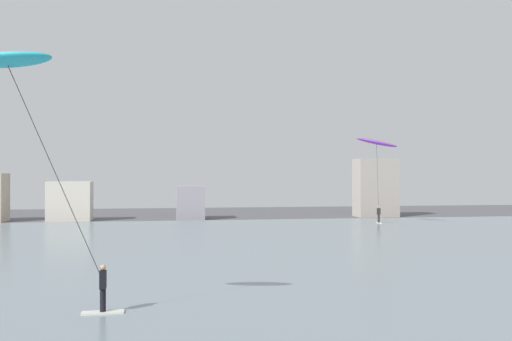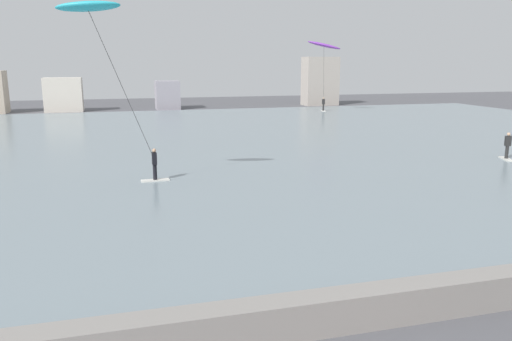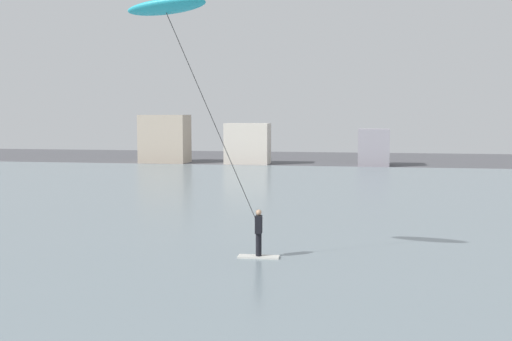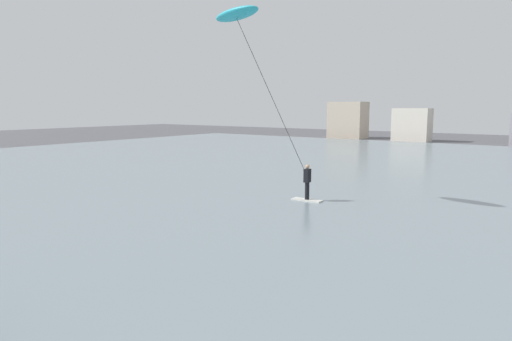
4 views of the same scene
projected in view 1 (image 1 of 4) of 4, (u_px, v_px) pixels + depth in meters
The scene contains 4 objects.
water_bay at pixel (196, 260), 30.23m from camera, with size 84.00×52.00×0.10m, color gray.
far_shore_buildings at pixel (179, 195), 58.78m from camera, with size 47.23×3.64×6.64m.
kitesurfer_cyan at pixel (21, 92), 16.53m from camera, with size 4.72×2.83×8.46m.
kitesurfer_purple at pixel (377, 148), 50.48m from camera, with size 3.85×4.73×8.34m.
Camera 1 is at (-1.47, 0.38, 4.77)m, focal length 38.22 mm.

